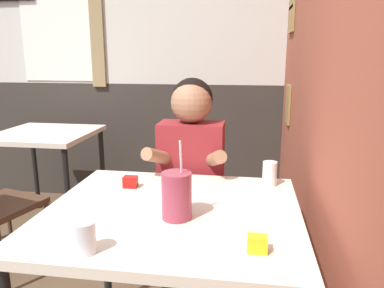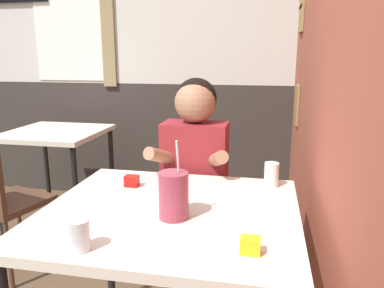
% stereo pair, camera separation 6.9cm
% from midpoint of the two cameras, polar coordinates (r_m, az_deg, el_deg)
% --- Properties ---
extents(brick_wall_right, '(0.08, 4.27, 2.70)m').
position_cam_midpoint_polar(brick_wall_right, '(2.17, 19.38, 12.62)').
color(brick_wall_right, '#9E4C38').
rests_on(brick_wall_right, ground_plane).
extents(back_wall, '(5.74, 0.09, 2.70)m').
position_cam_midpoint_polar(back_wall, '(3.50, -7.57, 13.34)').
color(back_wall, silver).
rests_on(back_wall, ground_plane).
extents(main_table, '(0.97, 0.87, 0.78)m').
position_cam_midpoint_polar(main_table, '(1.48, -1.95, -12.36)').
color(main_table, beige).
rests_on(main_table, ground_plane).
extents(background_table, '(0.71, 0.71, 0.78)m').
position_cam_midpoint_polar(background_table, '(3.13, -19.37, 0.18)').
color(background_table, beige).
rests_on(background_table, ground_plane).
extents(person_seated, '(0.42, 0.41, 1.24)m').
position_cam_midpoint_polar(person_seated, '(2.04, 1.42, -6.35)').
color(person_seated, maroon).
rests_on(person_seated, ground_plane).
extents(cocktail_pitcher, '(0.11, 0.11, 0.29)m').
position_cam_midpoint_polar(cocktail_pitcher, '(1.35, -1.34, -7.82)').
color(cocktail_pitcher, '#99384C').
rests_on(cocktail_pitcher, main_table).
extents(glass_near_pitcher, '(0.07, 0.07, 0.10)m').
position_cam_midpoint_polar(glass_near_pitcher, '(1.19, -15.31, -13.25)').
color(glass_near_pitcher, silver).
rests_on(glass_near_pitcher, main_table).
extents(glass_center, '(0.06, 0.06, 0.11)m').
position_cam_midpoint_polar(glass_center, '(1.72, 13.13, -4.57)').
color(glass_center, silver).
rests_on(glass_center, main_table).
extents(condiment_ketchup, '(0.06, 0.04, 0.05)m').
position_cam_midpoint_polar(condiment_ketchup, '(1.70, -8.03, -5.60)').
color(condiment_ketchup, '#B7140F').
rests_on(condiment_ketchup, main_table).
extents(condiment_mustard, '(0.06, 0.04, 0.05)m').
position_cam_midpoint_polar(condiment_mustard, '(1.16, 10.60, -14.95)').
color(condiment_mustard, yellow).
rests_on(condiment_mustard, main_table).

